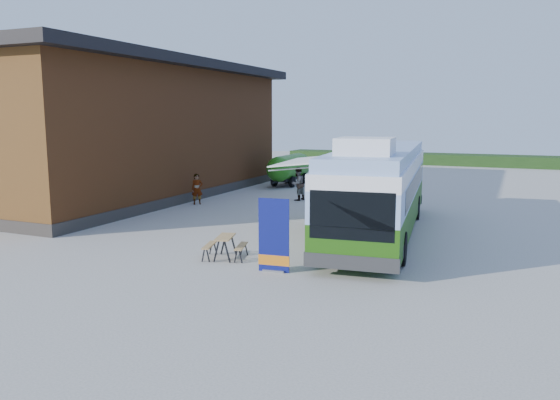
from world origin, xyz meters
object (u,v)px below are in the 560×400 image
at_px(banner, 274,242).
at_px(person_a, 197,189).
at_px(person_b, 298,184).
at_px(bus, 379,187).
at_px(slurry_tanker, 289,168).
at_px(picnic_table, 225,242).

bearing_deg(banner, person_a, 125.42).
bearing_deg(person_a, banner, -87.96).
bearing_deg(person_a, person_b, -1.82).
relative_size(bus, person_b, 7.09).
height_order(bus, person_a, bus).
relative_size(banner, person_a, 1.37).
height_order(banner, slurry_tanker, banner).
relative_size(person_b, slurry_tanker, 0.33).
height_order(bus, slurry_tanker, bus).
height_order(banner, picnic_table, banner).
bearing_deg(person_b, picnic_table, 29.26).
xyz_separation_m(person_b, slurry_tanker, (-2.96, 5.98, 0.25)).
bearing_deg(bus, person_b, 124.98).
distance_m(banner, picnic_table, 2.20).
bearing_deg(person_a, picnic_table, -93.19).
bearing_deg(picnic_table, banner, -36.58).
bearing_deg(banner, picnic_table, 153.20).
bearing_deg(bus, picnic_table, -130.58).
xyz_separation_m(bus, person_a, (-10.27, 3.52, -1.05)).
bearing_deg(slurry_tanker, person_b, -63.91).
xyz_separation_m(banner, picnic_table, (-2.04, 0.76, -0.35)).
relative_size(bus, person_a, 8.06).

